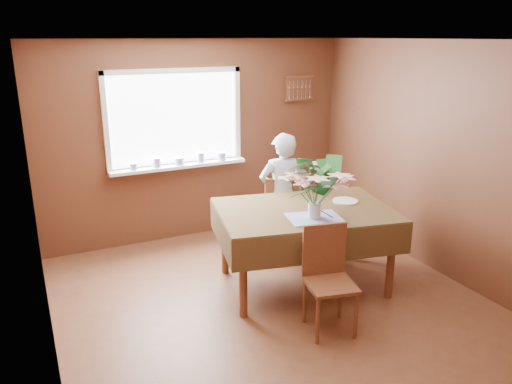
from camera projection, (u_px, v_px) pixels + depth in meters
name	position (u px, v px, depth m)	size (l,w,h in m)	color
floor	(281.00, 312.00, 4.78)	(4.50, 4.50, 0.00)	brown
ceiling	(285.00, 40.00, 4.03)	(4.50, 4.50, 0.00)	white
wall_back	(198.00, 141.00, 6.34)	(4.00, 4.00, 0.00)	brown
wall_front	(500.00, 306.00, 2.48)	(4.00, 4.00, 0.00)	brown
wall_left	(39.00, 222.00, 3.58)	(4.50, 4.50, 0.00)	brown
wall_right	(450.00, 163.00, 5.24)	(4.50, 4.50, 0.00)	brown
window_assembly	(177.00, 136.00, 6.15)	(1.72, 0.20, 1.22)	white
spoon_rack	(299.00, 88.00, 6.73)	(0.44, 0.05, 0.33)	brown
dining_table	(305.00, 219.00, 5.09)	(1.96, 1.53, 0.86)	brown
chair_far	(279.00, 211.00, 6.00)	(0.48, 0.48, 0.95)	brown
chair_near	(328.00, 274.00, 4.42)	(0.48, 0.48, 0.95)	brown
seated_woman	(282.00, 195.00, 5.84)	(0.54, 0.36, 1.49)	white
flower_bouquet	(316.00, 183.00, 4.70)	(0.64, 0.64, 0.55)	white
side_plate	(345.00, 201.00, 5.28)	(0.27, 0.27, 0.01)	white
table_knife	(326.00, 214.00, 4.90)	(0.02, 0.24, 0.00)	silver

